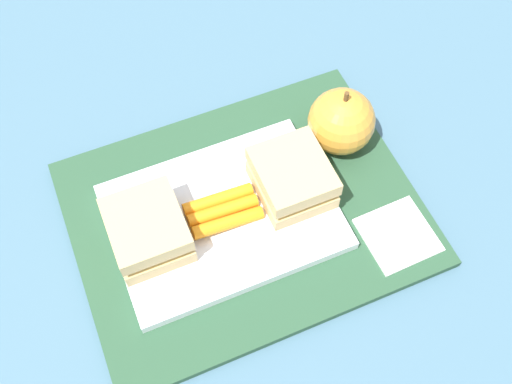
{
  "coord_description": "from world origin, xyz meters",
  "views": [
    {
      "loc": [
        -0.11,
        -0.29,
        0.58
      ],
      "look_at": [
        0.01,
        0.0,
        0.04
      ],
      "focal_mm": 42.75,
      "sensor_mm": 36.0,
      "label": 1
    }
  ],
  "objects_px": {
    "food_tray": "(223,217)",
    "sandwich_half_right": "(292,178)",
    "apple": "(341,121)",
    "sandwich_half_left": "(148,230)",
    "paper_napkin": "(398,235)",
    "carrot_sticks_bundle": "(223,211)"
  },
  "relations": [
    {
      "from": "food_tray",
      "to": "sandwich_half_left",
      "type": "distance_m",
      "value": 0.08
    },
    {
      "from": "carrot_sticks_bundle",
      "to": "food_tray",
      "type": "bearing_deg",
      "value": 123.02
    },
    {
      "from": "carrot_sticks_bundle",
      "to": "apple",
      "type": "distance_m",
      "value": 0.16
    },
    {
      "from": "sandwich_half_left",
      "to": "sandwich_half_right",
      "type": "height_order",
      "value": "same"
    },
    {
      "from": "sandwich_half_right",
      "to": "carrot_sticks_bundle",
      "type": "height_order",
      "value": "sandwich_half_right"
    },
    {
      "from": "apple",
      "to": "paper_napkin",
      "type": "relative_size",
      "value": 1.21
    },
    {
      "from": "sandwich_half_left",
      "to": "paper_napkin",
      "type": "height_order",
      "value": "sandwich_half_left"
    },
    {
      "from": "sandwich_half_right",
      "to": "apple",
      "type": "xyz_separation_m",
      "value": [
        0.08,
        0.04,
        0.0
      ]
    },
    {
      "from": "sandwich_half_left",
      "to": "paper_napkin",
      "type": "xyz_separation_m",
      "value": [
        0.24,
        -0.09,
        -0.03
      ]
    },
    {
      "from": "sandwich_half_left",
      "to": "apple",
      "type": "distance_m",
      "value": 0.24
    },
    {
      "from": "carrot_sticks_bundle",
      "to": "sandwich_half_right",
      "type": "bearing_deg",
      "value": 0.39
    },
    {
      "from": "food_tray",
      "to": "carrot_sticks_bundle",
      "type": "height_order",
      "value": "carrot_sticks_bundle"
    },
    {
      "from": "sandwich_half_left",
      "to": "carrot_sticks_bundle",
      "type": "bearing_deg",
      "value": -0.39
    },
    {
      "from": "sandwich_half_left",
      "to": "paper_napkin",
      "type": "relative_size",
      "value": 1.14
    },
    {
      "from": "sandwich_half_right",
      "to": "apple",
      "type": "relative_size",
      "value": 0.94
    },
    {
      "from": "food_tray",
      "to": "apple",
      "type": "bearing_deg",
      "value": 15.46
    },
    {
      "from": "food_tray",
      "to": "sandwich_half_right",
      "type": "bearing_deg",
      "value": 0.0
    },
    {
      "from": "sandwich_half_right",
      "to": "food_tray",
      "type": "bearing_deg",
      "value": 180.0
    },
    {
      "from": "food_tray",
      "to": "paper_napkin",
      "type": "distance_m",
      "value": 0.18
    },
    {
      "from": "apple",
      "to": "sandwich_half_right",
      "type": "bearing_deg",
      "value": -151.12
    },
    {
      "from": "sandwich_half_right",
      "to": "paper_napkin",
      "type": "height_order",
      "value": "sandwich_half_right"
    },
    {
      "from": "sandwich_half_left",
      "to": "sandwich_half_right",
      "type": "relative_size",
      "value": 1.0
    }
  ]
}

